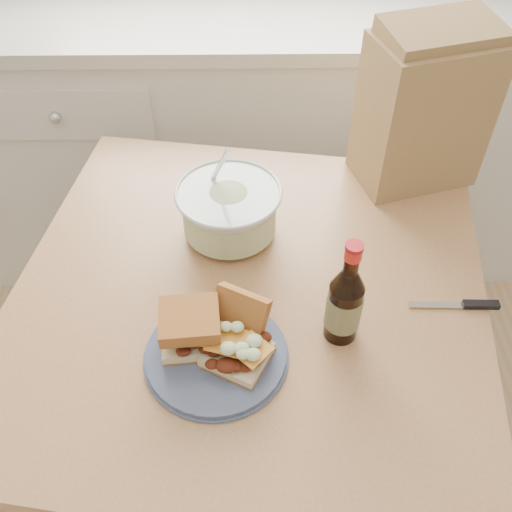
{
  "coord_description": "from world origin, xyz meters",
  "views": [
    {
      "loc": [
        0.06,
        -0.03,
        1.65
      ],
      "look_at": [
        0.07,
        0.72,
        0.86
      ],
      "focal_mm": 40.0,
      "sensor_mm": 36.0,
      "label": 1
    }
  ],
  "objects_px": {
    "plate": "(216,355)",
    "coleslaw_bowl": "(229,212)",
    "paper_bag": "(423,112)",
    "beer_bottle": "(345,303)",
    "dining_table": "(249,324)"
  },
  "relations": [
    {
      "from": "coleslaw_bowl",
      "to": "paper_bag",
      "type": "xyz_separation_m",
      "value": [
        0.43,
        0.2,
        0.11
      ]
    },
    {
      "from": "coleslaw_bowl",
      "to": "paper_bag",
      "type": "height_order",
      "value": "paper_bag"
    },
    {
      "from": "dining_table",
      "to": "coleslaw_bowl",
      "type": "relative_size",
      "value": 4.79
    },
    {
      "from": "dining_table",
      "to": "plate",
      "type": "xyz_separation_m",
      "value": [
        -0.06,
        -0.16,
        0.12
      ]
    },
    {
      "from": "plate",
      "to": "paper_bag",
      "type": "bearing_deg",
      "value": 49.45
    },
    {
      "from": "paper_bag",
      "to": "coleslaw_bowl",
      "type": "bearing_deg",
      "value": -171.43
    },
    {
      "from": "dining_table",
      "to": "paper_bag",
      "type": "relative_size",
      "value": 3.13
    },
    {
      "from": "dining_table",
      "to": "paper_bag",
      "type": "distance_m",
      "value": 0.61
    },
    {
      "from": "plate",
      "to": "beer_bottle",
      "type": "bearing_deg",
      "value": 12.89
    },
    {
      "from": "coleslaw_bowl",
      "to": "paper_bag",
      "type": "distance_m",
      "value": 0.49
    },
    {
      "from": "plate",
      "to": "paper_bag",
      "type": "height_order",
      "value": "paper_bag"
    },
    {
      "from": "plate",
      "to": "coleslaw_bowl",
      "type": "bearing_deg",
      "value": 86.74
    },
    {
      "from": "coleslaw_bowl",
      "to": "beer_bottle",
      "type": "bearing_deg",
      "value": -52.64
    },
    {
      "from": "dining_table",
      "to": "coleslaw_bowl",
      "type": "bearing_deg",
      "value": 112.99
    },
    {
      "from": "beer_bottle",
      "to": "paper_bag",
      "type": "distance_m",
      "value": 0.53
    }
  ]
}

